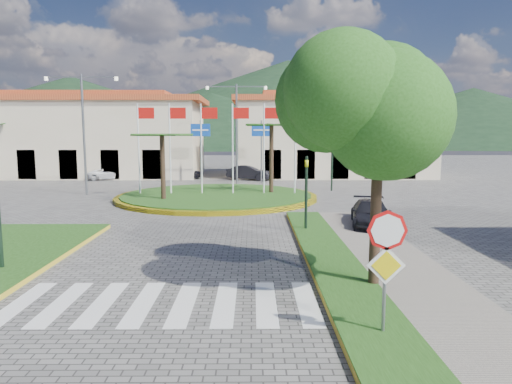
{
  "coord_description": "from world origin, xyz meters",
  "views": [
    {
      "loc": [
        2.27,
        -6.74,
        4.13
      ],
      "look_at": [
        2.38,
        8.0,
        2.23
      ],
      "focal_mm": 32.0,
      "sensor_mm": 36.0,
      "label": 1
    }
  ],
  "objects_px": {
    "car_dark_a": "(183,172)",
    "car_dark_b": "(250,173)",
    "roundabout_island": "(217,196)",
    "stop_sign": "(386,253)",
    "deciduous_tree": "(380,92)",
    "white_van": "(110,174)",
    "car_side_right": "(371,214)"
  },
  "relations": [
    {
      "from": "car_dark_a",
      "to": "car_dark_b",
      "type": "distance_m",
      "value": 6.39
    },
    {
      "from": "roundabout_island",
      "to": "car_dark_b",
      "type": "height_order",
      "value": "roundabout_island"
    },
    {
      "from": "car_dark_a",
      "to": "stop_sign",
      "type": "bearing_deg",
      "value": -143.41
    },
    {
      "from": "roundabout_island",
      "to": "stop_sign",
      "type": "height_order",
      "value": "roundabout_island"
    },
    {
      "from": "deciduous_tree",
      "to": "white_van",
      "type": "relative_size",
      "value": 1.76
    },
    {
      "from": "deciduous_tree",
      "to": "car_side_right",
      "type": "xyz_separation_m",
      "value": [
        2.0,
        8.05,
        -4.58
      ]
    },
    {
      "from": "deciduous_tree",
      "to": "car_side_right",
      "type": "height_order",
      "value": "deciduous_tree"
    },
    {
      "from": "white_van",
      "to": "car_side_right",
      "type": "bearing_deg",
      "value": -158.7
    },
    {
      "from": "roundabout_island",
      "to": "car_dark_b",
      "type": "distance_m",
      "value": 11.89
    },
    {
      "from": "deciduous_tree",
      "to": "car_dark_b",
      "type": "xyz_separation_m",
      "value": [
        -3.5,
        28.71,
        -4.51
      ]
    },
    {
      "from": "deciduous_tree",
      "to": "white_van",
      "type": "bearing_deg",
      "value": 118.86
    },
    {
      "from": "deciduous_tree",
      "to": "car_dark_a",
      "type": "relative_size",
      "value": 1.88
    },
    {
      "from": "roundabout_island",
      "to": "car_dark_a",
      "type": "bearing_deg",
      "value": 107.56
    },
    {
      "from": "car_dark_b",
      "to": "stop_sign",
      "type": "bearing_deg",
      "value": -151.56
    },
    {
      "from": "roundabout_island",
      "to": "white_van",
      "type": "relative_size",
      "value": 3.3
    },
    {
      "from": "stop_sign",
      "to": "deciduous_tree",
      "type": "relative_size",
      "value": 0.39
    },
    {
      "from": "car_dark_a",
      "to": "deciduous_tree",
      "type": "bearing_deg",
      "value": -140.93
    },
    {
      "from": "stop_sign",
      "to": "deciduous_tree",
      "type": "height_order",
      "value": "deciduous_tree"
    },
    {
      "from": "deciduous_tree",
      "to": "white_van",
      "type": "distance_m",
      "value": 33.61
    },
    {
      "from": "stop_sign",
      "to": "white_van",
      "type": "relative_size",
      "value": 0.69
    },
    {
      "from": "stop_sign",
      "to": "car_side_right",
      "type": "distance_m",
      "value": 11.45
    },
    {
      "from": "car_dark_b",
      "to": "roundabout_island",
      "type": "bearing_deg",
      "value": -166.45
    },
    {
      "from": "car_dark_a",
      "to": "roundabout_island",
      "type": "bearing_deg",
      "value": -141.12
    },
    {
      "from": "car_dark_b",
      "to": "white_van",
      "type": "bearing_deg",
      "value": 111.22
    },
    {
      "from": "roundabout_island",
      "to": "white_van",
      "type": "xyz_separation_m",
      "value": [
        -10.57,
        12.15,
        0.36
      ]
    },
    {
      "from": "stop_sign",
      "to": "car_side_right",
      "type": "xyz_separation_m",
      "value": [
        2.6,
        11.09,
        -1.2
      ]
    },
    {
      "from": "roundabout_island",
      "to": "car_dark_a",
      "type": "height_order",
      "value": "roundabout_island"
    },
    {
      "from": "roundabout_island",
      "to": "car_side_right",
      "type": "distance_m",
      "value": 11.68
    },
    {
      "from": "car_dark_a",
      "to": "car_side_right",
      "type": "height_order",
      "value": "car_dark_a"
    },
    {
      "from": "stop_sign",
      "to": "car_dark_b",
      "type": "distance_m",
      "value": 31.9
    },
    {
      "from": "roundabout_island",
      "to": "stop_sign",
      "type": "bearing_deg",
      "value": -76.27
    },
    {
      "from": "car_dark_a",
      "to": "car_side_right",
      "type": "xyz_separation_m",
      "value": [
        11.7,
        -22.22,
        -0.02
      ]
    }
  ]
}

